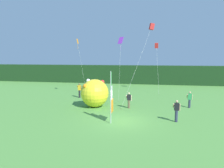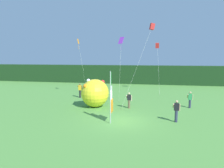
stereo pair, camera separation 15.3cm
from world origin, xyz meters
name	(u,v)px [view 2 (the right image)]	position (x,y,z in m)	size (l,w,h in m)	color
ground_plane	(119,121)	(0.00, 0.00, 0.00)	(120.00, 120.00, 0.00)	#518E3D
distant_treeline	(139,75)	(0.00, 23.75, 1.69)	(80.00, 2.40, 3.39)	#193819
banner_flag	(111,98)	(-0.51, -0.38, 1.89)	(0.06, 1.03, 3.95)	#B7B7BC
person_near_banner	(190,99)	(6.18, 5.60, 0.86)	(0.55, 0.48, 1.62)	#2D334C
person_mid_field	(176,110)	(4.38, 0.61, 0.91)	(0.55, 0.48, 1.71)	#2D334C
person_far_left	(80,90)	(-6.20, 8.53, 0.95)	(0.55, 0.48, 1.77)	black
person_far_right	(129,100)	(0.32, 4.31, 0.83)	(0.55, 0.48, 1.56)	brown
inflatable_balloon	(95,93)	(-3.09, 4.22, 1.40)	(2.79, 2.79, 2.82)	yellow
kite_red_box_0	(152,27)	(2.33, 6.52, 7.98)	(3.05, 2.99, 8.38)	brown
kite_orange_diamond_1	(79,46)	(-6.93, 10.49, 6.38)	(0.94, 0.93, 7.28)	brown
kite_red_box_2	(157,46)	(3.05, 15.26, 6.55)	(0.70, 3.62, 6.96)	brown
kite_purple_diamond_3	(121,43)	(-1.09, 8.24, 6.49)	(0.73, 1.77, 7.24)	brown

